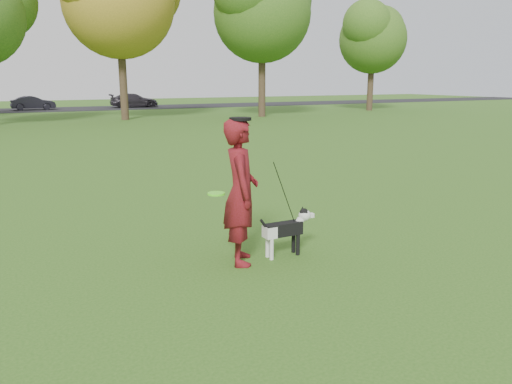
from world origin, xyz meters
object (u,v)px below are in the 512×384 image
car_mid (33,103)px  dog (287,227)px  car_right (134,100)px  man (241,192)px

car_mid → dog: bearing=179.5°
car_right → car_mid: bearing=94.6°
man → car_mid: size_ratio=0.59×
dog → car_right: bearing=79.5°
car_mid → car_right: size_ratio=0.81×
dog → car_mid: (-1.05, 39.66, 0.16)m
man → car_mid: 39.60m
dog → car_mid: bearing=91.5°
man → car_mid: bearing=21.2°
man → car_mid: (-0.33, 39.59, -0.43)m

